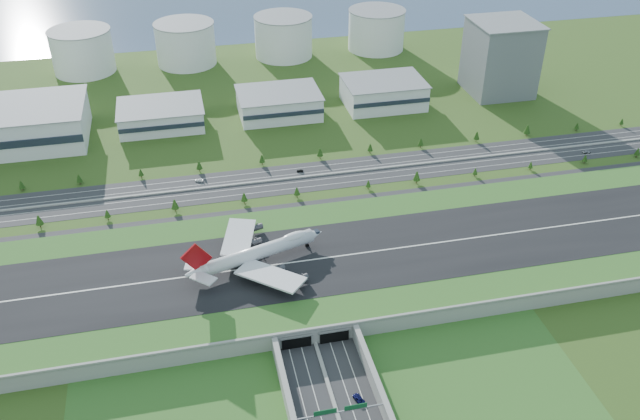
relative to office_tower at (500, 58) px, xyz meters
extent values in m
plane|color=#374F18|center=(-200.00, -195.00, -27.50)|extent=(1200.00, 1200.00, 0.00)
cube|color=gray|center=(-200.00, -195.00, -23.50)|extent=(520.00, 100.00, 8.00)
cube|color=#2D5D20|center=(-200.00, -195.00, -19.42)|extent=(520.00, 100.00, 0.16)
cube|color=black|center=(-200.00, -195.00, -19.28)|extent=(520.00, 58.00, 0.12)
cube|color=silver|center=(-200.00, -195.00, -19.20)|extent=(520.00, 0.90, 0.02)
cube|color=gray|center=(-200.00, -244.40, -18.90)|extent=(520.00, 1.20, 1.20)
cube|color=gray|center=(-181.80, -295.00, -23.50)|extent=(2.40, 100.00, 8.00)
cube|color=black|center=(-208.50, -245.20, -24.30)|extent=(13.00, 1.20, 6.00)
cube|color=black|center=(-191.50, -245.20, -24.30)|extent=(13.00, 1.20, 6.00)
cylinder|color=gray|center=(-181.00, -290.00, -24.00)|extent=(0.70, 0.70, 7.00)
cube|color=gray|center=(-200.00, -290.00, -20.30)|extent=(38.00, 0.50, 0.50)
cube|color=#0C4C23|center=(-206.00, -290.10, -18.90)|extent=(9.00, 0.30, 2.40)
cube|color=#0C4C23|center=(-194.00, -290.10, -18.90)|extent=(9.00, 0.30, 2.40)
cube|color=#28282B|center=(-200.00, -100.00, -27.44)|extent=(560.00, 36.00, 0.12)
cylinder|color=#3D2819|center=(-329.74, -122.00, -26.11)|extent=(0.50, 0.50, 2.77)
cone|color=#10340E|center=(-329.74, -122.00, -22.57)|extent=(4.31, 4.31, 5.54)
cylinder|color=#3D2819|center=(-293.38, -122.00, -26.40)|extent=(0.50, 0.50, 2.21)
cone|color=#10340E|center=(-293.38, -122.00, -23.57)|extent=(3.44, 3.44, 4.42)
cylinder|color=#3D2819|center=(-255.66, -122.00, -26.08)|extent=(0.50, 0.50, 2.84)
cone|color=#10340E|center=(-255.66, -122.00, -22.46)|extent=(4.41, 4.41, 5.67)
cylinder|color=#3D2819|center=(-215.79, -122.00, -26.25)|extent=(0.50, 0.50, 2.50)
cone|color=#10340E|center=(-215.79, -122.00, -23.05)|extent=(3.89, 3.89, 5.00)
cylinder|color=#3D2819|center=(-184.38, -122.00, -26.31)|extent=(0.50, 0.50, 2.38)
cone|color=#10340E|center=(-184.38, -122.00, -23.27)|extent=(3.70, 3.70, 4.76)
cylinder|color=#3D2819|center=(-140.30, -122.00, -26.49)|extent=(0.50, 0.50, 2.02)
cone|color=#10340E|center=(-140.30, -122.00, -23.91)|extent=(3.14, 3.14, 4.03)
cylinder|color=#3D2819|center=(-109.49, -122.00, -26.06)|extent=(0.50, 0.50, 2.87)
cone|color=#10340E|center=(-109.49, -122.00, -22.39)|extent=(4.47, 4.47, 5.75)
cylinder|color=#3D2819|center=(-70.87, -122.00, -26.50)|extent=(0.50, 0.50, 2.01)
cone|color=#10340E|center=(-70.87, -122.00, -23.93)|extent=(3.12, 3.12, 4.01)
cylinder|color=#3D2819|center=(-33.17, -122.00, -26.51)|extent=(0.50, 0.50, 1.99)
cone|color=#10340E|center=(-33.17, -122.00, -23.97)|extent=(3.09, 3.09, 3.97)
cylinder|color=#3D2819|center=(5.09, -122.00, -26.44)|extent=(0.50, 0.50, 2.12)
cone|color=#10340E|center=(5.09, -122.00, -23.72)|extent=(3.31, 3.31, 4.25)
cylinder|color=#3D2819|center=(43.09, -122.00, -26.33)|extent=(0.50, 0.50, 2.34)
cone|color=#10340E|center=(43.09, -122.00, -23.34)|extent=(3.64, 3.64, 4.68)
cylinder|color=#3D2819|center=(-345.11, -78.00, -26.36)|extent=(0.50, 0.50, 2.27)
cone|color=#10340E|center=(-345.11, -78.00, -23.46)|extent=(3.54, 3.54, 4.55)
cylinder|color=#3D2819|center=(-311.65, -78.00, -26.33)|extent=(0.50, 0.50, 2.34)
cone|color=#10340E|center=(-311.65, -78.00, -23.34)|extent=(3.64, 3.64, 4.68)
cylinder|color=#3D2819|center=(-274.80, -78.00, -26.45)|extent=(0.50, 0.50, 2.10)
cone|color=#10340E|center=(-274.80, -78.00, -23.76)|extent=(3.27, 3.27, 4.20)
cylinder|color=#3D2819|center=(-238.69, -78.00, -26.26)|extent=(0.50, 0.50, 2.48)
cone|color=#10340E|center=(-238.69, -78.00, -23.10)|extent=(3.85, 3.85, 4.95)
cylinder|color=#3D2819|center=(-198.69, -78.00, -26.28)|extent=(0.50, 0.50, 2.45)
cone|color=#10340E|center=(-198.69, -78.00, -23.15)|extent=(3.81, 3.81, 4.89)
cylinder|color=#3D2819|center=(-160.45, -78.00, -26.19)|extent=(0.50, 0.50, 2.62)
cone|color=#10340E|center=(-160.45, -78.00, -22.85)|extent=(4.07, 4.07, 5.23)
cylinder|color=#3D2819|center=(-126.35, -78.00, -26.33)|extent=(0.50, 0.50, 2.34)
cone|color=#10340E|center=(-126.35, -78.00, -23.35)|extent=(3.63, 3.63, 4.67)
cylinder|color=#3D2819|center=(-90.98, -78.00, -26.28)|extent=(0.50, 0.50, 2.43)
cone|color=#10340E|center=(-90.98, -78.00, -23.17)|extent=(3.78, 3.78, 4.87)
cylinder|color=#3D2819|center=(-50.77, -78.00, -26.20)|extent=(0.50, 0.50, 2.59)
cone|color=#10340E|center=(-50.77, -78.00, -22.89)|extent=(4.04, 4.04, 5.19)
cylinder|color=#3D2819|center=(-13.35, -78.00, -25.99)|extent=(0.50, 0.50, 3.02)
cone|color=#10340E|center=(-13.35, -78.00, -22.12)|extent=(4.70, 4.70, 6.05)
cylinder|color=#3D2819|center=(25.12, -78.00, -26.47)|extent=(0.50, 0.50, 2.06)
cone|color=#10340E|center=(25.12, -78.00, -23.84)|extent=(3.20, 3.20, 4.12)
cylinder|color=#3D2819|center=(60.37, -78.00, -26.50)|extent=(0.50, 0.50, 2.01)
cone|color=#10340E|center=(60.37, -78.00, -23.93)|extent=(3.12, 3.12, 4.01)
cube|color=white|center=(-260.00, -5.00, -20.00)|extent=(58.00, 42.00, 15.00)
cube|color=white|center=(-175.00, -5.00, -19.00)|extent=(58.00, 42.00, 17.00)
cube|color=white|center=(-95.00, -5.00, -18.00)|extent=(58.00, 42.00, 19.00)
cube|color=slate|center=(0.00, 0.00, 0.00)|extent=(46.00, 46.00, 55.00)
cylinder|color=white|center=(-320.00, 115.00, -10.00)|extent=(50.00, 50.00, 35.00)
cylinder|color=white|center=(-235.00, 115.00, -10.00)|extent=(50.00, 50.00, 35.00)
cylinder|color=white|center=(-150.00, 115.00, -10.00)|extent=(50.00, 50.00, 35.00)
cylinder|color=white|center=(-65.00, 115.00, -10.00)|extent=(50.00, 50.00, 35.00)
cube|color=#3C5172|center=(-200.00, 285.00, -27.47)|extent=(1200.00, 260.00, 0.06)
cylinder|color=silver|center=(-217.30, -191.57, -13.00)|extent=(59.35, 24.40, 6.86)
cone|color=silver|center=(-186.60, -182.01, -13.00)|extent=(10.23, 9.10, 6.86)
cone|color=silver|center=(-248.00, -201.14, -12.57)|extent=(12.27, 9.74, 6.86)
ellipsoid|color=silver|center=(-197.81, -185.51, -10.53)|extent=(15.55, 9.45, 4.22)
cube|color=silver|center=(-213.93, -209.61, -14.07)|extent=(33.49, 31.56, 1.69)
cube|color=silver|center=(-224.76, -174.81, -14.07)|extent=(21.67, 34.65, 1.69)
cylinder|color=#38383D|center=(-208.59, -202.34, -16.43)|extent=(6.28, 4.73, 3.22)
cylinder|color=#38383D|center=(-199.12, -211.74, -16.43)|extent=(6.28, 4.73, 3.22)
cylinder|color=#38383D|center=(-216.24, -177.77, -16.43)|extent=(6.28, 4.73, 3.22)
cylinder|color=#38383D|center=(-213.78, -164.66, -16.43)|extent=(6.28, 4.73, 3.22)
cube|color=silver|center=(-244.91, -207.47, -11.72)|extent=(13.03, 12.72, 0.64)
cube|color=silver|center=(-249.05, -194.16, -11.72)|extent=(8.87, 12.92, 0.64)
cube|color=#A40B10|center=(-246.98, -200.82, -4.43)|extent=(14.88, 5.46, 16.07)
cylinder|color=black|center=(-190.85, -183.34, -18.63)|extent=(2.04, 0.75, 2.04)
cylinder|color=black|center=(-220.37, -196.12, -18.63)|extent=(2.04, 0.75, 2.04)
cylinder|color=black|center=(-222.41, -189.57, -18.63)|extent=(2.04, 0.75, 2.04)
cylinder|color=black|center=(-226.51, -198.04, -18.63)|extent=(2.04, 0.75, 2.04)
cylinder|color=black|center=(-228.55, -191.49, -18.63)|extent=(2.04, 0.75, 2.04)
imported|color=#0E1148|center=(-189.82, -279.95, -26.53)|extent=(4.55, 6.67, 1.70)
imported|color=black|center=(-176.75, -92.90, -26.68)|extent=(4.46, 2.42, 1.39)
imported|color=#A8A8AD|center=(14.03, -109.95, -26.63)|extent=(5.60, 2.94, 1.50)
imported|color=white|center=(-240.03, -90.73, -26.61)|extent=(5.76, 4.12, 1.55)
camera|label=1|loc=(-245.98, -459.15, 185.39)|focal=38.00mm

